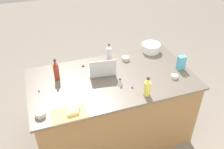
% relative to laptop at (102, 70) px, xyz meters
% --- Properties ---
extents(ground_plane, '(12.00, 12.00, 0.00)m').
position_rel_laptop_xyz_m(ground_plane, '(-0.08, 0.13, -0.95)').
color(ground_plane, slate).
extents(island_counter, '(1.87, 1.03, 0.90)m').
position_rel_laptop_xyz_m(island_counter, '(-0.08, 0.13, -0.50)').
color(island_counter, olive).
rests_on(island_counter, ground).
extents(laptop, '(0.34, 0.27, 0.22)m').
position_rel_laptop_xyz_m(laptop, '(0.00, 0.00, 0.00)').
color(laptop, '#B7B7BC').
rests_on(laptop, island_counter).
extents(mixing_bowl_large, '(0.25, 0.25, 0.11)m').
position_rel_laptop_xyz_m(mixing_bowl_large, '(-0.77, -0.29, 0.01)').
color(mixing_bowl_large, white).
rests_on(mixing_bowl_large, island_counter).
extents(bottle_vinegar, '(0.06, 0.06, 0.21)m').
position_rel_laptop_xyz_m(bottle_vinegar, '(-0.18, -0.28, 0.04)').
color(bottle_vinegar, white).
rests_on(bottle_vinegar, island_counter).
extents(bottle_oil, '(0.07, 0.07, 0.22)m').
position_rel_laptop_xyz_m(bottle_oil, '(-0.32, 0.52, 0.04)').
color(bottle_oil, '#DBC64C').
rests_on(bottle_oil, island_counter).
extents(bottle_soy, '(0.06, 0.06, 0.26)m').
position_rel_laptop_xyz_m(bottle_soy, '(0.51, -0.06, 0.06)').
color(bottle_soy, maroon).
rests_on(bottle_soy, island_counter).
extents(cutting_board, '(0.33, 0.21, 0.02)m').
position_rel_laptop_xyz_m(cutting_board, '(0.49, 0.55, -0.04)').
color(cutting_board, tan).
rests_on(cutting_board, island_counter).
extents(butter_stick_left, '(0.11, 0.05, 0.04)m').
position_rel_laptop_xyz_m(butter_stick_left, '(0.44, 0.53, -0.01)').
color(butter_stick_left, '#F4E58C').
rests_on(butter_stick_left, cutting_board).
extents(butter_stick_right, '(0.11, 0.04, 0.04)m').
position_rel_laptop_xyz_m(butter_stick_right, '(0.46, 0.57, -0.01)').
color(butter_stick_right, '#F4E58C').
rests_on(butter_stick_right, cutting_board).
extents(ramekin_small, '(0.08, 0.08, 0.04)m').
position_rel_laptop_xyz_m(ramekin_small, '(-0.75, 0.35, -0.03)').
color(ramekin_small, beige).
rests_on(ramekin_small, island_counter).
extents(ramekin_medium, '(0.09, 0.09, 0.05)m').
position_rel_laptop_xyz_m(ramekin_medium, '(-0.37, -0.19, -0.02)').
color(ramekin_medium, beige).
rests_on(ramekin_medium, island_counter).
extents(ramekin_wide, '(0.10, 0.10, 0.05)m').
position_rel_laptop_xyz_m(ramekin_wide, '(0.75, 0.47, -0.02)').
color(ramekin_wide, beige).
rests_on(ramekin_wide, island_counter).
extents(kitchen_timer, '(0.07, 0.07, 0.08)m').
position_rel_laptop_xyz_m(kitchen_timer, '(-0.12, 0.27, -0.01)').
color(kitchen_timer, '#B2B2B7').
rests_on(kitchen_timer, island_counter).
extents(candy_bag, '(0.09, 0.06, 0.17)m').
position_rel_laptop_xyz_m(candy_bag, '(-0.92, 0.21, 0.04)').
color(candy_bag, '#4CA5CC').
rests_on(candy_bag, island_counter).
extents(candy_0, '(0.02, 0.02, 0.02)m').
position_rel_laptop_xyz_m(candy_0, '(-0.11, -0.15, -0.04)').
color(candy_0, red).
rests_on(candy_0, island_counter).
extents(candy_1, '(0.02, 0.02, 0.02)m').
position_rel_laptop_xyz_m(candy_1, '(0.17, -0.22, -0.04)').
color(candy_1, orange).
rests_on(candy_1, island_counter).
extents(candy_2, '(0.02, 0.02, 0.02)m').
position_rel_laptop_xyz_m(candy_2, '(0.18, -0.22, -0.04)').
color(candy_2, orange).
rests_on(candy_2, island_counter).
extents(candy_3, '(0.02, 0.02, 0.02)m').
position_rel_laptop_xyz_m(candy_3, '(-0.89, 0.39, -0.04)').
color(candy_3, yellow).
rests_on(candy_3, island_counter).
extents(candy_4, '(0.02, 0.02, 0.02)m').
position_rel_laptop_xyz_m(candy_4, '(0.73, 0.10, -0.04)').
color(candy_4, '#CC3399').
rests_on(candy_4, island_counter).
extents(candy_5, '(0.02, 0.02, 0.02)m').
position_rel_laptop_xyz_m(candy_5, '(-0.23, 0.37, -0.04)').
color(candy_5, '#CC3399').
rests_on(candy_5, island_counter).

